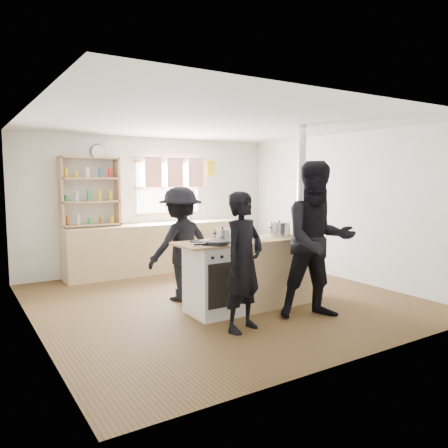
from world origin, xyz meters
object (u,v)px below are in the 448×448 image
at_px(stockpot_stove, 222,235).
at_px(bread_board, 301,232).
at_px(person_near_left, 243,262).
at_px(roast_tray, 245,237).
at_px(thermos, 190,213).
at_px(cooking_island, 252,273).
at_px(stockpot_counter, 279,229).
at_px(skillet_greens, 217,242).
at_px(person_near_right, 318,240).
at_px(flue_heater, 300,252).
at_px(person_far, 181,244).

height_order(stockpot_stove, bread_board, stockpot_stove).
bearing_deg(person_near_left, roast_tray, 36.12).
height_order(bread_board, person_near_left, person_near_left).
relative_size(thermos, roast_tray, 0.77).
bearing_deg(cooking_island, thermos, 79.27).
height_order(cooking_island, stockpot_counter, stockpot_counter).
height_order(skillet_greens, roast_tray, roast_tray).
relative_size(stockpot_stove, bread_board, 0.76).
relative_size(roast_tray, person_near_right, 0.22).
bearing_deg(thermos, stockpot_counter, -90.75).
height_order(thermos, person_near_right, person_near_right).
xyz_separation_m(skillet_greens, bread_board, (1.44, 0.09, 0.02)).
relative_size(skillet_greens, person_near_left, 0.18).
bearing_deg(bread_board, flue_heater, 49.36).
xyz_separation_m(bread_board, person_near_left, (-1.40, -0.59, -0.18)).
relative_size(stockpot_stove, stockpot_counter, 0.72).
height_order(bread_board, flue_heater, flue_heater).
relative_size(stockpot_counter, person_near_left, 0.19).
xyz_separation_m(stockpot_stove, person_near_right, (0.84, -0.88, -0.03)).
xyz_separation_m(cooking_island, person_near_right, (0.44, -0.79, 0.51)).
distance_m(thermos, roast_tray, 2.86).
xyz_separation_m(cooking_island, person_far, (-0.64, 0.84, 0.34)).
bearing_deg(cooking_island, bread_board, -6.97).
bearing_deg(person_far, person_near_right, 110.74).
bearing_deg(roast_tray, stockpot_stove, 160.88).
bearing_deg(stockpot_stove, bread_board, -8.70).
xyz_separation_m(roast_tray, person_near_left, (-0.49, -0.67, -0.17)).
height_order(cooking_island, flue_heater, flue_heater).
xyz_separation_m(flue_heater, person_near_left, (-1.57, -0.80, 0.15)).
distance_m(stockpot_counter, person_far, 1.42).
distance_m(roast_tray, person_near_left, 0.85).
distance_m(flue_heater, person_far, 1.77).
bearing_deg(flue_heater, roast_tray, -173.45).
xyz_separation_m(thermos, person_far, (-1.16, -1.93, -0.26)).
xyz_separation_m(person_near_right, person_far, (-1.08, 1.64, -0.17)).
xyz_separation_m(thermos, person_near_right, (-0.09, -3.56, -0.09)).
distance_m(stockpot_stove, stockpot_counter, 0.90).
distance_m(skillet_greens, stockpot_stove, 0.37).
distance_m(bread_board, flue_heater, 0.43).
bearing_deg(thermos, person_near_left, -108.19).
distance_m(thermos, skillet_greens, 3.19).
xyz_separation_m(thermos, skillet_greens, (-1.18, -2.96, -0.11)).
relative_size(skillet_greens, roast_tray, 0.68).
relative_size(cooking_island, person_far, 1.22).
bearing_deg(stockpot_counter, stockpot_stove, 175.59).
bearing_deg(flue_heater, person_near_left, -153.09).
relative_size(thermos, skillet_greens, 1.13).
height_order(thermos, person_near_left, person_near_left).
distance_m(skillet_greens, person_near_right, 1.25).
distance_m(cooking_island, person_near_left, 0.98).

